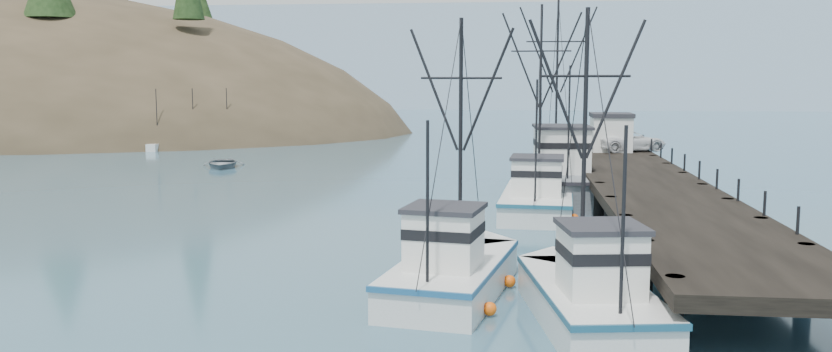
% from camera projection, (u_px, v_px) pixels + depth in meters
% --- Properties ---
extents(ground, '(400.00, 400.00, 0.00)m').
position_uv_depth(ground, '(312.00, 294.00, 28.15)').
color(ground, '#30566C').
rests_on(ground, ground).
extents(pier, '(6.00, 44.00, 2.00)m').
position_uv_depth(pier, '(650.00, 189.00, 42.06)').
color(pier, black).
rests_on(pier, ground).
extents(distant_ridge, '(360.00, 40.00, 26.00)m').
position_uv_depth(distant_ridge, '(526.00, 107.00, 194.49)').
color(distant_ridge, '#9EB2C6').
rests_on(distant_ridge, ground).
extents(distant_ridge_far, '(180.00, 25.00, 18.00)m').
position_uv_depth(distant_ridge_far, '(335.00, 104.00, 215.12)').
color(distant_ridge_far, silver).
rests_on(distant_ridge_far, ground).
extents(moored_sailboats, '(21.52, 10.76, 6.35)m').
position_uv_depth(moored_sailboats, '(159.00, 144.00, 85.41)').
color(moored_sailboats, silver).
rests_on(moored_sailboats, ground).
extents(trawler_near, '(4.42, 9.70, 9.99)m').
position_uv_depth(trawler_near, '(588.00, 295.00, 25.02)').
color(trawler_near, silver).
rests_on(trawler_near, ground).
extents(trawler_mid, '(4.62, 9.84, 9.89)m').
position_uv_depth(trawler_mid, '(454.00, 270.00, 28.24)').
color(trawler_mid, silver).
rests_on(trawler_mid, ground).
extents(trawler_far, '(4.37, 11.59, 11.79)m').
position_uv_depth(trawler_far, '(538.00, 198.00, 44.78)').
color(trawler_far, silver).
rests_on(trawler_far, ground).
extents(work_vessel, '(5.08, 14.98, 12.61)m').
position_uv_depth(work_vessel, '(557.00, 178.00, 50.36)').
color(work_vessel, slate).
rests_on(work_vessel, ground).
extents(pier_shed, '(3.00, 3.20, 2.80)m').
position_uv_depth(pier_shed, '(611.00, 132.00, 59.58)').
color(pier_shed, silver).
rests_on(pier_shed, pier).
extents(pickup_truck, '(5.92, 4.39, 1.49)m').
position_uv_depth(pickup_truck, '(629.00, 141.00, 59.51)').
color(pickup_truck, silver).
rests_on(pickup_truck, pier).
extents(motorboat, '(4.63, 5.64, 1.02)m').
position_uv_depth(motorboat, '(222.00, 167.00, 66.77)').
color(motorboat, slate).
rests_on(motorboat, ground).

